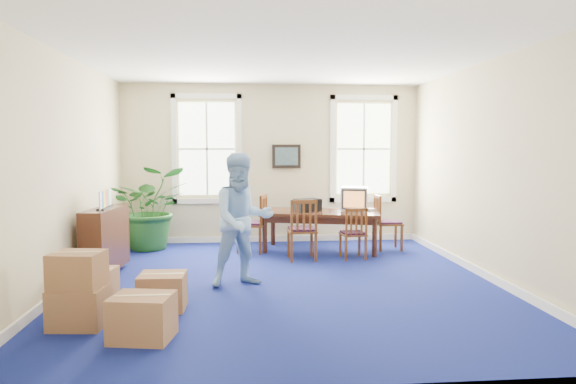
{
  "coord_description": "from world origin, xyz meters",
  "views": [
    {
      "loc": [
        -0.6,
        -7.2,
        1.93
      ],
      "look_at": [
        0.1,
        0.6,
        1.25
      ],
      "focal_mm": 32.0,
      "sensor_mm": 36.0,
      "label": 1
    }
  ],
  "objects": [
    {
      "name": "floor",
      "position": [
        0.0,
        0.0,
        0.0
      ],
      "size": [
        6.5,
        6.5,
        0.0
      ],
      "primitive_type": "plane",
      "color": "navy",
      "rests_on": "ground"
    },
    {
      "name": "ceiling",
      "position": [
        0.0,
        0.0,
        3.2
      ],
      "size": [
        6.5,
        6.5,
        0.0
      ],
      "primitive_type": "plane",
      "rotation": [
        3.14,
        0.0,
        0.0
      ],
      "color": "white",
      "rests_on": "ground"
    },
    {
      "name": "wall_back",
      "position": [
        0.0,
        3.25,
        1.6
      ],
      "size": [
        6.5,
        0.0,
        6.5
      ],
      "primitive_type": "plane",
      "rotation": [
        1.57,
        0.0,
        0.0
      ],
      "color": "beige",
      "rests_on": "ground"
    },
    {
      "name": "wall_front",
      "position": [
        0.0,
        -3.25,
        1.6
      ],
      "size": [
        6.5,
        0.0,
        6.5
      ],
      "primitive_type": "plane",
      "rotation": [
        -1.57,
        0.0,
        0.0
      ],
      "color": "beige",
      "rests_on": "ground"
    },
    {
      "name": "wall_left",
      "position": [
        -3.0,
        0.0,
        1.6
      ],
      "size": [
        0.0,
        6.5,
        6.5
      ],
      "primitive_type": "plane",
      "rotation": [
        1.57,
        0.0,
        1.57
      ],
      "color": "beige",
      "rests_on": "ground"
    },
    {
      "name": "wall_right",
      "position": [
        3.0,
        0.0,
        1.6
      ],
      "size": [
        0.0,
        6.5,
        6.5
      ],
      "primitive_type": "plane",
      "rotation": [
        1.57,
        0.0,
        -1.57
      ],
      "color": "beige",
      "rests_on": "ground"
    },
    {
      "name": "baseboard_back",
      "position": [
        0.0,
        3.22,
        0.06
      ],
      "size": [
        6.0,
        0.04,
        0.12
      ],
      "primitive_type": "cube",
      "color": "white",
      "rests_on": "ground"
    },
    {
      "name": "baseboard_left",
      "position": [
        -2.97,
        0.0,
        0.06
      ],
      "size": [
        0.04,
        6.5,
        0.12
      ],
      "primitive_type": "cube",
      "color": "white",
      "rests_on": "ground"
    },
    {
      "name": "baseboard_right",
      "position": [
        2.97,
        0.0,
        0.06
      ],
      "size": [
        0.04,
        6.5,
        0.12
      ],
      "primitive_type": "cube",
      "color": "white",
      "rests_on": "ground"
    },
    {
      "name": "window_left",
      "position": [
        -1.3,
        3.23,
        1.9
      ],
      "size": [
        1.4,
        0.12,
        2.2
      ],
      "primitive_type": null,
      "color": "white",
      "rests_on": "ground"
    },
    {
      "name": "window_right",
      "position": [
        1.9,
        3.23,
        1.9
      ],
      "size": [
        1.4,
        0.12,
        2.2
      ],
      "primitive_type": null,
      "color": "white",
      "rests_on": "ground"
    },
    {
      "name": "wall_picture",
      "position": [
        0.3,
        3.2,
        1.75
      ],
      "size": [
        0.58,
        0.06,
        0.48
      ],
      "primitive_type": null,
      "color": "black",
      "rests_on": "ground"
    },
    {
      "name": "conference_table",
      "position": [
        0.86,
        2.21,
        0.37
      ],
      "size": [
        2.36,
        1.5,
        0.74
      ],
      "primitive_type": null,
      "rotation": [
        0.0,
        0.0,
        -0.25
      ],
      "color": "#3D1D10",
      "rests_on": "ground"
    },
    {
      "name": "crt_tv",
      "position": [
        1.51,
        2.26,
        0.97
      ],
      "size": [
        0.61,
        0.64,
        0.45
      ],
      "primitive_type": null,
      "rotation": [
        0.0,
        0.0,
        -0.27
      ],
      "color": "#B7B7BC",
      "rests_on": "conference_table"
    },
    {
      "name": "game_console",
      "position": [
        1.81,
        2.21,
        0.77
      ],
      "size": [
        0.19,
        0.21,
        0.04
      ],
      "primitive_type": "cube",
      "rotation": [
        0.0,
        0.0,
        0.32
      ],
      "color": "white",
      "rests_on": "conference_table"
    },
    {
      "name": "equipment_bag",
      "position": [
        0.61,
        2.26,
        0.86
      ],
      "size": [
        0.54,
        0.46,
        0.23
      ],
      "primitive_type": "cube",
      "rotation": [
        0.0,
        0.0,
        0.42
      ],
      "color": "black",
      "rests_on": "conference_table"
    },
    {
      "name": "chair_near_left",
      "position": [
        0.42,
        1.46,
        0.53
      ],
      "size": [
        0.49,
        0.49,
        1.06
      ],
      "primitive_type": null,
      "rotation": [
        0.0,
        0.0,
        3.18
      ],
      "color": "brown",
      "rests_on": "ground"
    },
    {
      "name": "chair_near_right",
      "position": [
        1.31,
        1.46,
        0.45
      ],
      "size": [
        0.44,
        0.44,
        0.9
      ],
      "primitive_type": null,
      "rotation": [
        0.0,
        0.0,
        3.23
      ],
      "color": "brown",
      "rests_on": "ground"
    },
    {
      "name": "chair_end_left",
      "position": [
        -0.43,
        2.21,
        0.53
      ],
      "size": [
        0.59,
        0.59,
        1.07
      ],
      "primitive_type": null,
      "rotation": [
        0.0,
        0.0,
        -1.85
      ],
      "color": "brown",
      "rests_on": "ground"
    },
    {
      "name": "chair_end_right",
      "position": [
        2.15,
        2.21,
        0.52
      ],
      "size": [
        0.47,
        0.47,
        1.04
      ],
      "primitive_type": null,
      "rotation": [
        0.0,
        0.0,
        1.56
      ],
      "color": "brown",
      "rests_on": "ground"
    },
    {
      "name": "man",
      "position": [
        -0.6,
        -0.1,
        0.93
      ],
      "size": [
        1.07,
        0.94,
        1.86
      ],
      "primitive_type": "imported",
      "rotation": [
        0.0,
        0.0,
        0.3
      ],
      "color": "#8DBBED",
      "rests_on": "ground"
    },
    {
      "name": "credenza",
      "position": [
        -2.67,
        0.66,
        0.47
      ],
      "size": [
        0.46,
        1.23,
        0.94
      ],
      "primitive_type": "cube",
      "rotation": [
        0.0,
        0.0,
        -0.1
      ],
      "color": "#3D1D10",
      "rests_on": "ground"
    },
    {
      "name": "brochure_rack",
      "position": [
        -2.65,
        0.66,
        1.09
      ],
      "size": [
        0.27,
        0.66,
        0.29
      ],
      "primitive_type": null,
      "rotation": [
        0.0,
        0.0,
        0.24
      ],
      "color": "#99999E",
      "rests_on": "credenza"
    },
    {
      "name": "potted_plant",
      "position": [
        -2.33,
        2.66,
        0.79
      ],
      "size": [
        1.65,
        1.51,
        1.58
      ],
      "primitive_type": "imported",
      "rotation": [
        0.0,
        0.0,
        0.21
      ],
      "color": "#1B4F1A",
      "rests_on": "ground"
    },
    {
      "name": "cardboard_boxes",
      "position": [
        -2.15,
        -1.51,
        0.43
      ],
      "size": [
        1.62,
        1.62,
        0.86
      ],
      "primitive_type": null,
      "rotation": [
        0.0,
        0.0,
        -0.08
      ],
      "color": "#9D6B45",
      "rests_on": "ground"
    }
  ]
}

